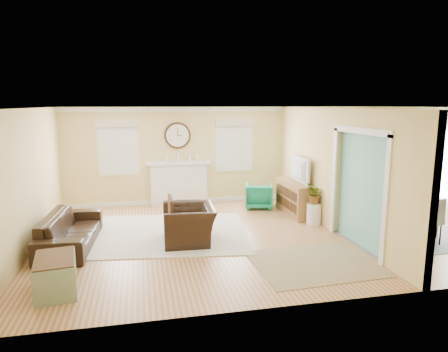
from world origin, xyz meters
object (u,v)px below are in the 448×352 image
at_px(green_chair, 259,196).
at_px(dining_table, 389,213).
at_px(sofa, 71,230).
at_px(eames_chair, 189,224).
at_px(credenza, 296,198).

distance_m(green_chair, dining_table, 3.19).
distance_m(sofa, eames_chair, 2.24).
relative_size(eames_chair, green_chair, 1.58).
bearing_deg(credenza, dining_table, -43.57).
relative_size(sofa, green_chair, 3.10).
xyz_separation_m(sofa, dining_table, (6.63, -0.20, 0.02)).
distance_m(eames_chair, dining_table, 4.40).
height_order(eames_chair, dining_table, eames_chair).
xyz_separation_m(green_chair, dining_table, (2.31, -2.21, 0.02)).
relative_size(sofa, dining_table, 1.14).
bearing_deg(sofa, credenza, -72.27).
distance_m(eames_chair, credenza, 3.21).
xyz_separation_m(eames_chair, dining_table, (4.40, 0.01, -0.02)).
xyz_separation_m(sofa, credenza, (5.06, 1.29, 0.08)).
xyz_separation_m(eames_chair, green_chair, (2.09, 2.22, -0.04)).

